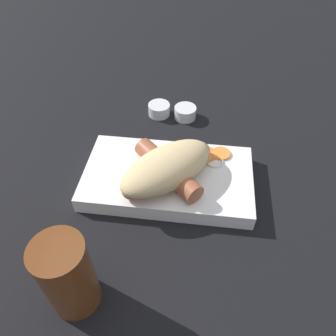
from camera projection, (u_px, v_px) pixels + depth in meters
ground_plane at (168, 183)px, 0.55m from camera, size 3.00×3.00×0.00m
food_tray at (168, 178)px, 0.54m from camera, size 0.28×0.15×0.03m
bread_roll at (165, 167)px, 0.51m from camera, size 0.17×0.17×0.05m
sausage at (168, 169)px, 0.52m from camera, size 0.13×0.13×0.03m
pickled_veggies at (211, 156)px, 0.56m from camera, size 0.07×0.05×0.00m
condiment_cup_near at (185, 113)px, 0.67m from camera, size 0.04×0.04×0.02m
condiment_cup_far at (159, 110)px, 0.68m from camera, size 0.04×0.04×0.02m
drink_glass at (67, 276)px, 0.38m from camera, size 0.06×0.06×0.12m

